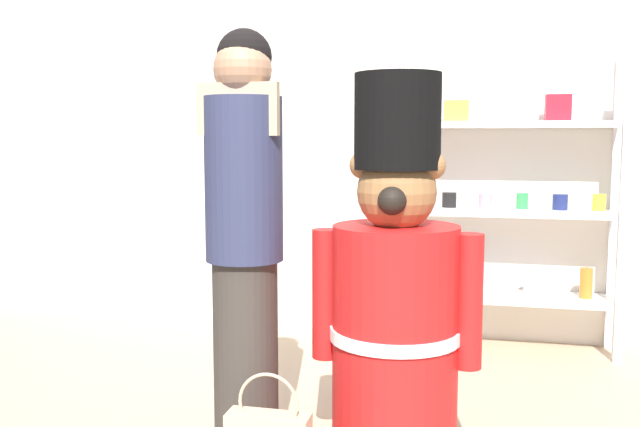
% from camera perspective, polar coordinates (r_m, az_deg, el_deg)
% --- Properties ---
extents(back_wall, '(6.40, 0.12, 2.60)m').
position_cam_1_polar(back_wall, '(4.63, 3.95, 6.26)').
color(back_wall, silver).
rests_on(back_wall, ground_plane).
extents(merchandise_shelf, '(1.36, 0.35, 1.76)m').
position_cam_1_polar(merchandise_shelf, '(4.38, 14.88, 0.53)').
color(merchandise_shelf, white).
rests_on(merchandise_shelf, ground_plane).
extents(teddy_bear_guard, '(0.67, 0.52, 1.54)m').
position_cam_1_polar(teddy_bear_guard, '(2.77, 6.21, -7.15)').
color(teddy_bear_guard, red).
rests_on(teddy_bear_guard, ground_plane).
extents(person_shopper, '(0.32, 0.31, 1.71)m').
position_cam_1_polar(person_shopper, '(2.75, -6.22, -1.62)').
color(person_shopper, '#38332D').
rests_on(person_shopper, ground_plane).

